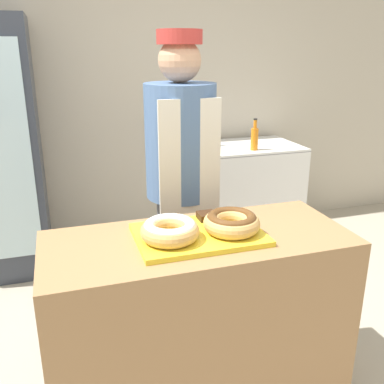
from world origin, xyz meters
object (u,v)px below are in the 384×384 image
serving_tray (199,235)px  brownie_back_left (172,220)px  chest_freezer (244,192)px  bottle_orange (255,138)px  beverage_fridge (1,152)px  brownie_back_right (207,216)px  donut_light_glaze (170,230)px  donut_chocolate_glaze (232,222)px  baker_person (181,183)px  bottle_blue (209,135)px

serving_tray → brownie_back_left: (-0.09, 0.13, 0.03)m
chest_freezer → bottle_orange: size_ratio=3.50×
beverage_fridge → bottle_orange: bearing=-5.5°
chest_freezer → brownie_back_right: bearing=-120.2°
donut_light_glaze → brownie_back_left: 0.18m
beverage_fridge → chest_freezer: bearing=0.2°
donut_chocolate_glaze → baker_person: 0.69m
serving_tray → beverage_fridge: size_ratio=0.29×
donut_chocolate_glaze → brownie_back_right: donut_chocolate_glaze is taller
brownie_back_left → brownie_back_right: bearing=0.0°
baker_person → chest_freezer: bearing=50.1°
brownie_back_left → brownie_back_right: same height
brownie_back_left → brownie_back_right: 0.17m
donut_light_glaze → chest_freezer: size_ratio=0.27×
donut_chocolate_glaze → brownie_back_left: size_ratio=3.01×
bottle_orange → baker_person: bearing=-135.0°
donut_light_glaze → bottle_blue: size_ratio=0.98×
donut_chocolate_glaze → bottle_orange: size_ratio=0.96×
donut_light_glaze → brownie_back_right: bearing=36.8°
baker_person → chest_freezer: 1.51m
chest_freezer → brownie_back_left: bearing=-124.5°
brownie_back_left → donut_chocolate_glaze: bearing=-36.8°
serving_tray → baker_person: bearing=80.6°
donut_chocolate_glaze → brownie_back_left: bearing=143.2°
brownie_back_left → beverage_fridge: bearing=118.8°
baker_person → beverage_fridge: (-1.08, 1.09, 0.02)m
serving_tray → bottle_blue: bearing=69.0°
chest_freezer → beverage_fridge: bearing=-179.8°
brownie_back_left → bottle_blue: 1.85m
baker_person → chest_freezer: size_ratio=1.93×
chest_freezer → bottle_orange: bottle_orange is taller
donut_light_glaze → brownie_back_left: bearing=71.7°
brownie_back_right → baker_person: baker_person is taller
donut_light_glaze → baker_person: baker_person is taller
serving_tray → donut_light_glaze: donut_light_glaze is taller
donut_light_glaze → donut_chocolate_glaze: size_ratio=1.00×
bottle_blue → chest_freezer: bearing=-10.8°
brownie_back_right → beverage_fridge: beverage_fridge is taller
donut_light_glaze → chest_freezer: 2.20m
brownie_back_left → chest_freezer: brownie_back_left is taller
serving_tray → bottle_orange: bottle_orange is taller
baker_person → beverage_fridge: size_ratio=0.93×
donut_light_glaze → beverage_fridge: 1.96m
serving_tray → beverage_fridge: (-0.97, 1.74, 0.05)m
brownie_back_left → bottle_orange: size_ratio=0.32×
beverage_fridge → bottle_blue: size_ratio=7.45×
brownie_back_left → serving_tray: bearing=-57.6°
donut_light_glaze → brownie_back_left: size_ratio=3.01×
brownie_back_left → brownie_back_right: size_ratio=1.00×
serving_tray → donut_light_glaze: (-0.14, -0.04, 0.06)m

